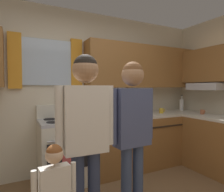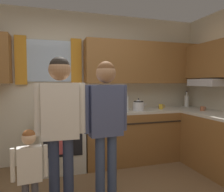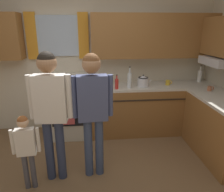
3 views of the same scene
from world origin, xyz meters
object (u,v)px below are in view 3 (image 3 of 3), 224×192
(bottle_milk_white, at_px, (200,76))
(mug_mustard_yellow, at_px, (168,82))
(stovetop_kettle, at_px, (143,81))
(adult_in_plaid, at_px, (93,103))
(small_child, at_px, (26,144))
(bottle_tall_clear, at_px, (129,80))
(cup_terracotta, at_px, (210,88))
(mug_ceramic_white, at_px, (98,81))
(stove_oven, at_px, (70,110))
(adult_holding_child, at_px, (51,104))
(bottle_sauce_red, at_px, (117,84))

(bottle_milk_white, distance_m, mug_mustard_yellow, 0.69)
(stovetop_kettle, distance_m, adult_in_plaid, 1.41)
(bottle_milk_white, distance_m, small_child, 3.20)
(bottle_tall_clear, distance_m, stovetop_kettle, 0.28)
(bottle_tall_clear, height_order, cup_terracotta, bottle_tall_clear)
(cup_terracotta, distance_m, stovetop_kettle, 1.08)
(stovetop_kettle, relative_size, small_child, 0.29)
(bottle_tall_clear, xyz_separation_m, mug_ceramic_white, (-0.53, 0.35, -0.09))
(stove_oven, xyz_separation_m, mug_ceramic_white, (0.51, 0.17, 0.48))
(stove_oven, relative_size, cup_terracotta, 10.11)
(bottle_tall_clear, bearing_deg, adult_holding_child, -136.98)
(mug_ceramic_white, distance_m, small_child, 1.81)
(adult_in_plaid, bearing_deg, bottle_tall_clear, 58.18)
(mug_mustard_yellow, bearing_deg, bottle_sauce_red, -170.01)
(bottle_sauce_red, height_order, small_child, bottle_sauce_red)
(adult_holding_child, relative_size, small_child, 1.72)
(bottle_milk_white, xyz_separation_m, bottle_tall_clear, (-1.39, -0.30, 0.02))
(cup_terracotta, height_order, stovetop_kettle, stovetop_kettle)
(adult_holding_child, bearing_deg, bottle_sauce_red, 48.21)
(adult_holding_child, bearing_deg, stovetop_kettle, 39.36)
(mug_mustard_yellow, bearing_deg, adult_holding_child, -147.55)
(bottle_sauce_red, height_order, mug_mustard_yellow, bottle_sauce_red)
(cup_terracotta, relative_size, stovetop_kettle, 0.40)
(stovetop_kettle, bearing_deg, cup_terracotta, -20.49)
(bottle_tall_clear, height_order, mug_ceramic_white, bottle_tall_clear)
(bottle_sauce_red, bearing_deg, mug_ceramic_white, 128.42)
(stove_oven, relative_size, stovetop_kettle, 4.02)
(mug_mustard_yellow, height_order, stovetop_kettle, stovetop_kettle)
(bottle_milk_white, distance_m, adult_holding_child, 2.84)
(mug_ceramic_white, distance_m, mug_mustard_yellow, 1.27)
(bottle_milk_white, bearing_deg, stove_oven, -177.05)
(mug_mustard_yellow, xyz_separation_m, cup_terracotta, (0.55, -0.42, -0.01))
(stove_oven, distance_m, mug_ceramic_white, 0.72)
(adult_in_plaid, bearing_deg, stove_oven, 108.98)
(mug_mustard_yellow, bearing_deg, small_child, -148.13)
(bottle_milk_white, height_order, bottle_tall_clear, bottle_tall_clear)
(mug_mustard_yellow, distance_m, adult_holding_child, 2.18)
(adult_in_plaid, bearing_deg, stovetop_kettle, 51.08)
(cup_terracotta, xyz_separation_m, small_child, (-2.68, -0.90, -0.34))
(stove_oven, bearing_deg, bottle_milk_white, 2.95)
(bottle_sauce_red, bearing_deg, bottle_tall_clear, 10.15)
(mug_ceramic_white, xyz_separation_m, adult_in_plaid, (-0.10, -1.36, 0.07))
(bottle_tall_clear, relative_size, stovetop_kettle, 1.34)
(bottle_sauce_red, bearing_deg, mug_mustard_yellow, 9.99)
(bottle_sauce_red, distance_m, mug_mustard_yellow, 0.96)
(bottle_tall_clear, bearing_deg, adult_in_plaid, -121.82)
(stove_oven, xyz_separation_m, cup_terracotta, (2.31, -0.46, 0.47))
(small_child, bearing_deg, mug_mustard_yellow, 31.87)
(adult_holding_child, bearing_deg, bottle_tall_clear, 43.02)
(small_child, bearing_deg, adult_holding_child, 28.05)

